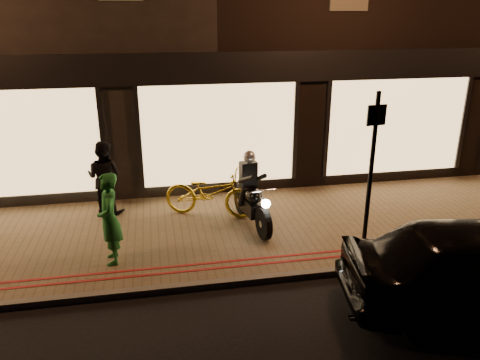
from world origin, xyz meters
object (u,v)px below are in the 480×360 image
Objects in this scene: motorcycle at (251,197)px; person_green at (109,219)px; sign_post at (371,168)px; bicycle_gold at (210,193)px.

person_green is at bearing -168.14° from motorcycle.
sign_post is (1.79, -1.60, 1.06)m from motorcycle.
bicycle_gold is (-0.77, 0.61, -0.08)m from motorcycle.
bicycle_gold is 2.60m from person_green.
motorcycle is 0.96× the size of bicycle_gold.
bicycle_gold is at bearing 132.56° from motorcycle.
person_green reaches higher than motorcycle.
sign_post is at bearing 76.02° from person_green.
motorcycle is 2.62m from sign_post.
sign_post is 1.80× the size of person_green.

